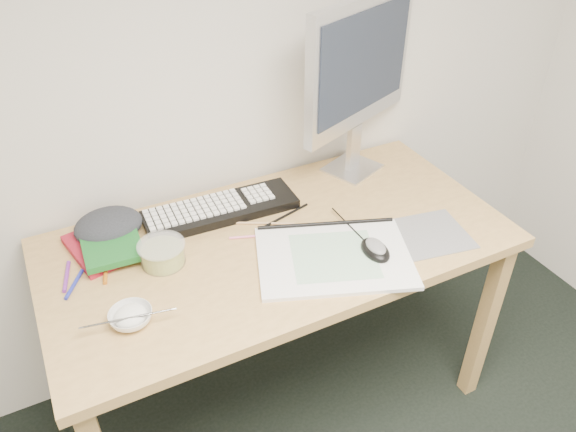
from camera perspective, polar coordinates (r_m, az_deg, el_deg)
name	(u,v)px	position (r m, az deg, el deg)	size (l,w,h in m)	color
desk	(279,259)	(1.76, -0.93, -4.42)	(1.40, 0.70, 0.75)	tan
mousepad	(429,234)	(1.77, 14.15, -1.81)	(0.23, 0.21, 0.00)	gray
sketchpad	(334,257)	(1.63, 4.69, -4.22)	(0.44, 0.31, 0.01)	white
keyboard	(221,209)	(1.82, -6.84, 0.67)	(0.49, 0.16, 0.03)	black
monitor	(360,69)	(1.89, 7.30, 14.64)	(0.49, 0.23, 0.60)	silver
mouse	(376,247)	(1.64, 8.89, -3.10)	(0.07, 0.11, 0.04)	black
rice_bowl	(131,317)	(1.49, -15.67, -9.88)	(0.11, 0.11, 0.03)	white
chopsticks	(128,318)	(1.46, -15.91, -9.96)	(0.02, 0.02, 0.22)	#B1B1B4
fruit_tub	(162,254)	(1.64, -12.64, -3.75)	(0.14, 0.14, 0.07)	gold
book_red	(102,247)	(1.75, -18.38, -2.96)	(0.16, 0.22, 0.02)	maroon
book_green	(111,242)	(1.72, -17.57, -2.53)	(0.16, 0.22, 0.02)	#175D21
cloth_lump	(108,226)	(1.78, -17.78, -0.94)	(0.17, 0.14, 0.07)	#292D31
pencil_pink	(260,236)	(1.71, -2.84, -2.01)	(0.01, 0.01, 0.19)	pink
pencil_tan	(263,223)	(1.76, -2.55, -0.74)	(0.01, 0.01, 0.20)	tan
pencil_black	(284,216)	(1.79, -0.37, -0.02)	(0.01, 0.01, 0.20)	black
marker_blue	(74,284)	(1.65, -20.90, -6.49)	(0.01, 0.01, 0.11)	#1D27A1
marker_orange	(106,269)	(1.67, -18.03, -5.10)	(0.01, 0.01, 0.13)	#C06716
marker_purple	(67,276)	(1.68, -21.57, -5.73)	(0.01, 0.01, 0.12)	#752999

